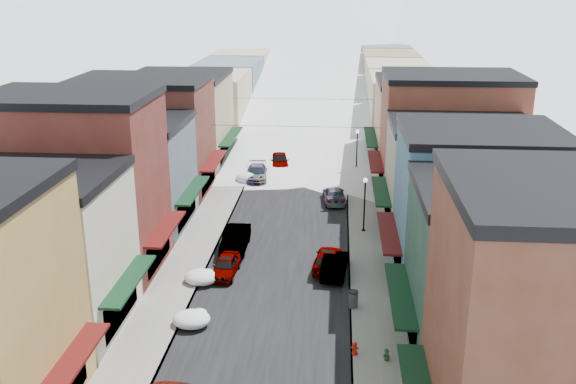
% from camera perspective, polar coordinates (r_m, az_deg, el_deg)
% --- Properties ---
extents(road, '(10.00, 160.00, 0.01)m').
position_cam_1_polar(road, '(82.07, 1.62, 4.62)').
color(road, black).
rests_on(road, ground).
extents(sidewalk_left, '(3.20, 160.00, 0.15)m').
position_cam_1_polar(sidewalk_left, '(82.64, -2.97, 4.75)').
color(sidewalk_left, gray).
rests_on(sidewalk_left, ground).
extents(sidewalk_right, '(3.20, 160.00, 0.15)m').
position_cam_1_polar(sidewalk_right, '(82.00, 6.24, 4.56)').
color(sidewalk_right, gray).
rests_on(sidewalk_right, ground).
extents(curb_left, '(0.10, 160.00, 0.15)m').
position_cam_1_polar(curb_left, '(82.46, -1.90, 4.73)').
color(curb_left, slate).
rests_on(curb_left, ground).
extents(curb_right, '(0.10, 160.00, 0.15)m').
position_cam_1_polar(curb_right, '(81.97, 5.16, 4.58)').
color(curb_right, slate).
rests_on(curb_right, ground).
extents(bldg_l_cream, '(11.30, 8.20, 9.50)m').
position_cam_1_polar(bldg_l_cream, '(39.28, -21.89, -4.97)').
color(bldg_l_cream, beige).
rests_on(bldg_l_cream, ground).
extents(bldg_l_brick_near, '(12.30, 8.20, 12.50)m').
position_cam_1_polar(bldg_l_brick_near, '(45.79, -18.41, 0.67)').
color(bldg_l_brick_near, maroon).
rests_on(bldg_l_brick_near, ground).
extents(bldg_l_grayblue, '(11.30, 9.20, 9.00)m').
position_cam_1_polar(bldg_l_grayblue, '(53.70, -14.33, 1.62)').
color(bldg_l_grayblue, slate).
rests_on(bldg_l_grayblue, ground).
extents(bldg_l_brick_far, '(13.30, 9.20, 11.00)m').
position_cam_1_polar(bldg_l_brick_far, '(62.02, -12.69, 4.91)').
color(bldg_l_brick_far, maroon).
rests_on(bldg_l_brick_far, ground).
extents(bldg_l_tan, '(11.30, 11.20, 10.00)m').
position_cam_1_polar(bldg_l_tan, '(71.26, -9.58, 6.39)').
color(bldg_l_tan, tan).
rests_on(bldg_l_tan, ground).
extents(bldg_r_green, '(11.30, 9.20, 9.50)m').
position_cam_1_polar(bldg_r_green, '(36.06, 19.02, -6.71)').
color(bldg_r_green, '#204336').
rests_on(bldg_r_green, ground).
extents(bldg_r_blue, '(11.30, 9.20, 10.50)m').
position_cam_1_polar(bldg_r_blue, '(44.01, 16.35, -1.20)').
color(bldg_r_blue, teal).
rests_on(bldg_r_blue, ground).
extents(bldg_r_cream, '(12.30, 9.20, 9.00)m').
position_cam_1_polar(bldg_r_cream, '(52.73, 14.94, 1.27)').
color(bldg_r_cream, '#B2A68F').
rests_on(bldg_r_cream, ground).
extents(bldg_r_brick_far, '(13.30, 9.20, 11.50)m').
position_cam_1_polar(bldg_r_brick_far, '(61.07, 14.08, 4.84)').
color(bldg_r_brick_far, brown).
rests_on(bldg_r_brick_far, ground).
extents(bldg_r_tan, '(11.30, 11.20, 9.50)m').
position_cam_1_polar(bldg_r_tan, '(70.79, 11.96, 5.96)').
color(bldg_r_tan, tan).
rests_on(bldg_r_tan, ground).
extents(distant_blocks, '(34.00, 55.00, 8.00)m').
position_cam_1_polar(distant_blocks, '(103.88, 2.31, 9.75)').
color(distant_blocks, gray).
rests_on(distant_blocks, ground).
extents(overhead_cables, '(16.40, 15.04, 0.04)m').
position_cam_1_polar(overhead_cables, '(68.55, 1.12, 7.19)').
color(overhead_cables, black).
rests_on(overhead_cables, ground).
extents(car_silver_sedan, '(1.79, 4.03, 1.35)m').
position_cam_1_polar(car_silver_sedan, '(44.67, -5.58, -6.56)').
color(car_silver_sedan, '#A2A4AA').
rests_on(car_silver_sedan, ground).
extents(car_dark_hatch, '(1.82, 5.09, 1.67)m').
position_cam_1_polar(car_dark_hatch, '(48.58, -4.70, -4.22)').
color(car_dark_hatch, black).
rests_on(car_dark_hatch, ground).
extents(car_silver_wagon, '(2.52, 5.24, 1.47)m').
position_cam_1_polar(car_silver_wagon, '(65.41, -2.78, 1.70)').
color(car_silver_wagon, gray).
rests_on(car_silver_wagon, ground).
extents(car_green_sedan, '(1.97, 4.64, 1.49)m').
position_cam_1_polar(car_green_sedan, '(44.67, 4.18, -6.42)').
color(car_green_sedan, black).
rests_on(car_green_sedan, ground).
extents(car_gray_suv, '(2.28, 4.67, 1.53)m').
position_cam_1_polar(car_gray_suv, '(45.40, 3.53, -5.96)').
color(car_gray_suv, '#92949A').
rests_on(car_gray_suv, ground).
extents(car_black_sedan, '(2.34, 4.93, 1.39)m').
position_cam_1_polar(car_black_sedan, '(58.93, 4.12, -0.25)').
color(car_black_sedan, black).
rests_on(car_black_sedan, ground).
extents(car_lane_silver, '(2.60, 5.10, 1.66)m').
position_cam_1_polar(car_lane_silver, '(69.48, -0.75, 2.80)').
color(car_lane_silver, gray).
rests_on(car_lane_silver, ground).
extents(car_lane_white, '(2.83, 5.68, 1.55)m').
position_cam_1_polar(car_lane_white, '(84.86, 2.36, 5.60)').
color(car_lane_white, white).
rests_on(car_lane_white, ground).
extents(fire_hydrant, '(0.43, 0.33, 0.74)m').
position_cam_1_polar(fire_hydrant, '(35.79, 5.95, -13.68)').
color(fire_hydrant, red).
rests_on(fire_hydrant, sidewalk_right).
extents(trash_can, '(0.64, 0.64, 1.08)m').
position_cam_1_polar(trash_can, '(40.27, 5.81, -9.45)').
color(trash_can, '#4E5153').
rests_on(trash_can, sidewalk_right).
extents(streetlamp_near, '(0.37, 0.37, 4.46)m').
position_cam_1_polar(streetlamp_near, '(51.33, 6.84, -0.50)').
color(streetlamp_near, black).
rests_on(streetlamp_near, sidewalk_right).
extents(streetlamp_far, '(0.39, 0.39, 4.74)m').
position_cam_1_polar(streetlamp_far, '(66.59, 6.15, 4.06)').
color(streetlamp_far, black).
rests_on(streetlamp_far, sidewalk_right).
extents(planter_far, '(0.49, 0.49, 0.62)m').
position_cam_1_polar(planter_far, '(35.56, 8.73, -14.10)').
color(planter_far, '#2D5928').
rests_on(planter_far, sidewalk_right).
extents(snow_pile_near, '(2.23, 2.57, 0.95)m').
position_cam_1_polar(snow_pile_near, '(38.87, -8.51, -11.08)').
color(snow_pile_near, white).
rests_on(snow_pile_near, ground).
extents(snow_pile_mid, '(2.26, 2.59, 0.96)m').
position_cam_1_polar(snow_pile_mid, '(43.81, -7.68, -7.48)').
color(snow_pile_mid, white).
rests_on(snow_pile_mid, ground).
extents(snow_pile_far, '(2.46, 2.71, 1.04)m').
position_cam_1_polar(snow_pile_far, '(64.68, -3.55, 1.27)').
color(snow_pile_far, white).
rests_on(snow_pile_far, ground).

